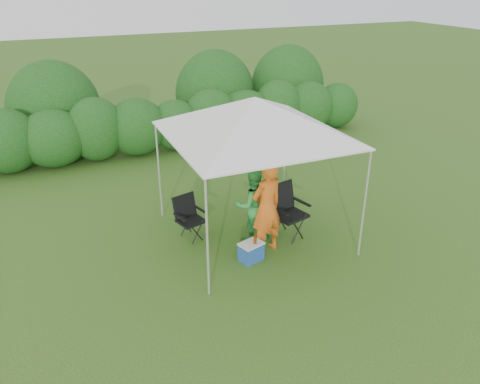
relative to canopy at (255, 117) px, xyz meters
name	(u,v)px	position (x,y,z in m)	size (l,w,h in m)	color
ground	(264,246)	(0.00, -0.50, -2.46)	(70.00, 70.00, 0.00)	#3C641F
hedge	(175,123)	(0.00, 5.50, -1.64)	(12.80, 1.53, 1.80)	#1F531A
canopy	(255,117)	(0.00, 0.00, 0.00)	(3.10, 3.10, 2.83)	silver
chair_right	(287,207)	(0.60, -0.27, -1.85)	(0.78, 0.74, 1.08)	black
chair_left	(188,214)	(-1.23, 0.42, -1.96)	(0.64, 0.60, 0.88)	black
man	(267,208)	(-0.04, -0.65, -1.54)	(0.67, 0.44, 1.84)	orange
woman	(252,205)	(-0.10, -0.16, -1.71)	(0.73, 0.57, 1.51)	green
cooler	(251,251)	(-0.44, -0.85, -2.28)	(0.50, 0.42, 0.36)	#2451A5
bottle	(255,238)	(-0.38, -0.89, -1.99)	(0.06, 0.06, 0.23)	#592D0C
lawn_toy	(303,147)	(3.41, 3.82, -2.33)	(0.54, 0.45, 0.27)	yellow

